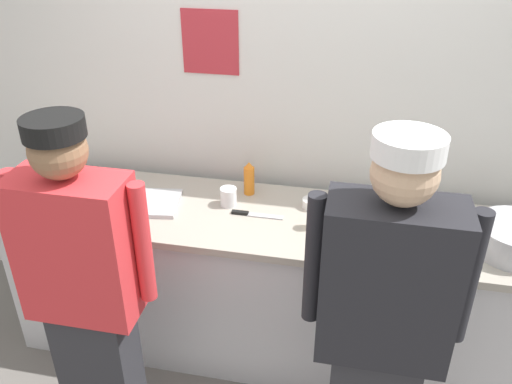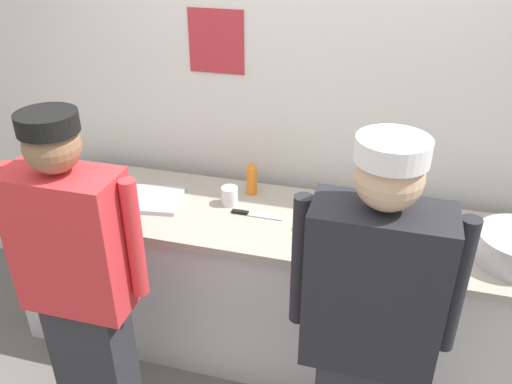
{
  "view_description": "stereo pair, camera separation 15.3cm",
  "coord_description": "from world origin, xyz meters",
  "px_view_note": "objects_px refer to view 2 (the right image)",
  "views": [
    {
      "loc": [
        0.35,
        -1.97,
        2.38
      ],
      "look_at": [
        -0.13,
        0.38,
        1.04
      ],
      "focal_mm": 37.4,
      "sensor_mm": 36.0,
      "label": 1
    },
    {
      "loc": [
        0.5,
        -1.93,
        2.38
      ],
      "look_at": [
        -0.13,
        0.38,
        1.04
      ],
      "focal_mm": 37.4,
      "sensor_mm": 36.0,
      "label": 2
    }
  ],
  "objects_px": {
    "sheet_tray": "(142,199)",
    "ramekin_red_sauce": "(313,205)",
    "squeeze_bottle_spare": "(319,215)",
    "chefs_knife": "(253,214)",
    "squeeze_bottle_primary": "(58,184)",
    "squeeze_bottle_secondary": "(252,178)",
    "deli_cup": "(230,196)",
    "ramekin_yellow_sauce": "(90,170)",
    "chef_center": "(368,334)",
    "plate_stack_rear": "(351,222)",
    "chef_near_left": "(80,283)",
    "plate_stack_front": "(422,237)"
  },
  "relations": [
    {
      "from": "squeeze_bottle_spare",
      "to": "deli_cup",
      "type": "distance_m",
      "value": 0.52
    },
    {
      "from": "chef_near_left",
      "to": "squeeze_bottle_spare",
      "type": "xyz_separation_m",
      "value": [
        0.93,
        0.68,
        0.09
      ]
    },
    {
      "from": "ramekin_red_sauce",
      "to": "deli_cup",
      "type": "xyz_separation_m",
      "value": [
        -0.44,
        -0.07,
        0.02
      ]
    },
    {
      "from": "ramekin_yellow_sauce",
      "to": "deli_cup",
      "type": "height_order",
      "value": "deli_cup"
    },
    {
      "from": "plate_stack_rear",
      "to": "ramekin_yellow_sauce",
      "type": "height_order",
      "value": "plate_stack_rear"
    },
    {
      "from": "deli_cup",
      "to": "chefs_knife",
      "type": "bearing_deg",
      "value": -27.65
    },
    {
      "from": "plate_stack_front",
      "to": "deli_cup",
      "type": "height_order",
      "value": "deli_cup"
    },
    {
      "from": "chef_near_left",
      "to": "ramekin_yellow_sauce",
      "type": "xyz_separation_m",
      "value": [
        -0.5,
        0.94,
        0.03
      ]
    },
    {
      "from": "plate_stack_front",
      "to": "ramekin_yellow_sauce",
      "type": "distance_m",
      "value": 1.95
    },
    {
      "from": "squeeze_bottle_secondary",
      "to": "squeeze_bottle_spare",
      "type": "height_order",
      "value": "squeeze_bottle_secondary"
    },
    {
      "from": "chef_near_left",
      "to": "plate_stack_front",
      "type": "height_order",
      "value": "chef_near_left"
    },
    {
      "from": "chef_near_left",
      "to": "chef_center",
      "type": "xyz_separation_m",
      "value": [
        1.23,
        -0.01,
        0.02
      ]
    },
    {
      "from": "plate_stack_rear",
      "to": "ramekin_yellow_sauce",
      "type": "xyz_separation_m",
      "value": [
        -1.59,
        0.17,
        -0.0
      ]
    },
    {
      "from": "ramekin_red_sauce",
      "to": "chef_center",
      "type": "bearing_deg",
      "value": -67.44
    },
    {
      "from": "plate_stack_rear",
      "to": "squeeze_bottle_spare",
      "type": "relative_size",
      "value": 1.24
    },
    {
      "from": "ramekin_red_sauce",
      "to": "ramekin_yellow_sauce",
      "type": "bearing_deg",
      "value": 177.47
    },
    {
      "from": "ramekin_red_sauce",
      "to": "chefs_knife",
      "type": "bearing_deg",
      "value": -153.66
    },
    {
      "from": "chefs_knife",
      "to": "plate_stack_rear",
      "type": "bearing_deg",
      "value": 3.44
    },
    {
      "from": "plate_stack_front",
      "to": "squeeze_bottle_spare",
      "type": "relative_size",
      "value": 1.16
    },
    {
      "from": "squeeze_bottle_primary",
      "to": "ramekin_yellow_sauce",
      "type": "relative_size",
      "value": 2.25
    },
    {
      "from": "squeeze_bottle_secondary",
      "to": "deli_cup",
      "type": "height_order",
      "value": "squeeze_bottle_secondary"
    },
    {
      "from": "squeeze_bottle_primary",
      "to": "ramekin_yellow_sauce",
      "type": "bearing_deg",
      "value": 91.61
    },
    {
      "from": "sheet_tray",
      "to": "chefs_knife",
      "type": "xyz_separation_m",
      "value": [
        0.63,
        0.02,
        -0.01
      ]
    },
    {
      "from": "squeeze_bottle_spare",
      "to": "chefs_knife",
      "type": "xyz_separation_m",
      "value": [
        -0.35,
        0.05,
        -0.08
      ]
    },
    {
      "from": "chef_center",
      "to": "plate_stack_front",
      "type": "bearing_deg",
      "value": 74.92
    },
    {
      "from": "squeeze_bottle_primary",
      "to": "chefs_knife",
      "type": "relative_size",
      "value": 0.73
    },
    {
      "from": "chef_near_left",
      "to": "chef_center",
      "type": "distance_m",
      "value": 1.23
    },
    {
      "from": "squeeze_bottle_primary",
      "to": "ramekin_yellow_sauce",
      "type": "xyz_separation_m",
      "value": [
        -0.01,
        0.33,
        -0.07
      ]
    },
    {
      "from": "deli_cup",
      "to": "chefs_knife",
      "type": "distance_m",
      "value": 0.18
    },
    {
      "from": "squeeze_bottle_spare",
      "to": "ramekin_red_sauce",
      "type": "height_order",
      "value": "squeeze_bottle_spare"
    },
    {
      "from": "deli_cup",
      "to": "squeeze_bottle_primary",
      "type": "bearing_deg",
      "value": -167.49
    },
    {
      "from": "chef_near_left",
      "to": "chefs_knife",
      "type": "height_order",
      "value": "chef_near_left"
    },
    {
      "from": "deli_cup",
      "to": "chef_center",
      "type": "bearing_deg",
      "value": -45.33
    },
    {
      "from": "squeeze_bottle_secondary",
      "to": "ramekin_yellow_sauce",
      "type": "relative_size",
      "value": 2.2
    },
    {
      "from": "chef_center",
      "to": "sheet_tray",
      "type": "distance_m",
      "value": 1.48
    },
    {
      "from": "squeeze_bottle_spare",
      "to": "squeeze_bottle_primary",
      "type": "bearing_deg",
      "value": -177.05
    },
    {
      "from": "sheet_tray",
      "to": "ramekin_red_sauce",
      "type": "xyz_separation_m",
      "value": [
        0.92,
        0.16,
        0.02
      ]
    },
    {
      "from": "deli_cup",
      "to": "ramekin_red_sauce",
      "type": "bearing_deg",
      "value": 8.38
    },
    {
      "from": "squeeze_bottle_spare",
      "to": "deli_cup",
      "type": "bearing_deg",
      "value": 165.55
    },
    {
      "from": "squeeze_bottle_secondary",
      "to": "plate_stack_front",
      "type": "bearing_deg",
      "value": -14.37
    },
    {
      "from": "plate_stack_rear",
      "to": "squeeze_bottle_primary",
      "type": "bearing_deg",
      "value": -174.4
    },
    {
      "from": "plate_stack_rear",
      "to": "squeeze_bottle_primary",
      "type": "distance_m",
      "value": 1.59
    },
    {
      "from": "plate_stack_front",
      "to": "ramekin_red_sauce",
      "type": "bearing_deg",
      "value": 164.69
    },
    {
      "from": "chefs_knife",
      "to": "deli_cup",
      "type": "bearing_deg",
      "value": 152.35
    },
    {
      "from": "chef_center",
      "to": "ramekin_yellow_sauce",
      "type": "distance_m",
      "value": 1.98
    },
    {
      "from": "sheet_tray",
      "to": "squeeze_bottle_spare",
      "type": "height_order",
      "value": "squeeze_bottle_spare"
    },
    {
      "from": "chefs_knife",
      "to": "squeeze_bottle_secondary",
      "type": "bearing_deg",
      "value": 107.03
    },
    {
      "from": "chefs_knife",
      "to": "squeeze_bottle_primary",
      "type": "bearing_deg",
      "value": -173.37
    },
    {
      "from": "sheet_tray",
      "to": "squeeze_bottle_primary",
      "type": "xyz_separation_m",
      "value": [
        -0.44,
        -0.11,
        0.08
      ]
    },
    {
      "from": "squeeze_bottle_spare",
      "to": "chefs_knife",
      "type": "relative_size",
      "value": 0.68
    }
  ]
}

